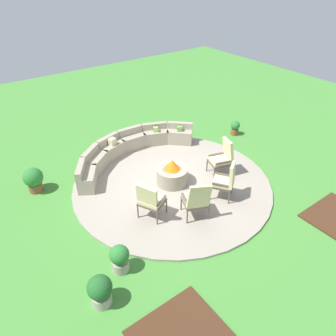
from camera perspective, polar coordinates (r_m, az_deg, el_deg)
The scene contains 12 objects.
ground_plane at distance 9.10m, azimuth 0.75°, elevation -2.92°, with size 24.00×24.00×0.00m, color #478C38.
patio_circle at distance 9.08m, azimuth 0.75°, elevation -2.77°, with size 5.60×5.60×0.06m, color #9E9384.
fire_pit at distance 8.89m, azimuth 0.76°, elevation -1.09°, with size 0.88×0.88×0.75m.
curved_stone_bench at distance 10.18m, azimuth -7.01°, elevation 3.52°, with size 4.49×1.82×0.69m.
lounge_chair_front_left at distance 7.61m, azimuth -3.23°, elevation -5.67°, with size 0.75×0.77×1.06m.
lounge_chair_front_right at distance 7.63m, azimuth 5.20°, elevation -5.61°, with size 0.75×0.74×1.08m.
lounge_chair_back_left at distance 8.36m, azimuth 10.41°, elevation -2.15°, with size 0.74×0.76×1.06m.
lounge_chair_back_right at distance 9.27m, azimuth 9.84°, elevation 1.97°, with size 0.73×0.67×1.12m.
potted_plant_0 at distance 11.81m, azimuth 12.00°, elevation 7.20°, with size 0.33×0.33×0.53m.
potted_plant_1 at distance 6.75m, azimuth -8.70°, elevation -15.74°, with size 0.41×0.41×0.65m.
potted_plant_2 at distance 6.32m, azimuth -12.13°, elevation -20.75°, with size 0.47×0.47×0.69m.
potted_plant_3 at distance 9.38m, azimuth -23.08°, elevation -1.84°, with size 0.54×0.54×0.72m.
Camera 1 is at (-4.40, -5.81, 5.45)m, focal length 33.82 mm.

